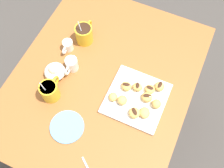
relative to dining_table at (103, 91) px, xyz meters
The scene contains 25 objects.
ground_plane 0.62m from the dining_table, ahead, with size 8.00×8.00×0.00m, color #423D38.
dining_table is the anchor object (origin of this frame).
pastry_plate_square 0.24m from the dining_table, 98.42° to the right, with size 0.27×0.27×0.02m, color silver.
coffee_mug_mustard_left 0.31m from the dining_table, 133.20° to the left, with size 0.12×0.08×0.15m.
coffee_mug_mustard_right 0.32m from the dining_table, 45.96° to the left, with size 0.13×0.09×0.15m.
cream_pitcher_white 0.24m from the dining_table, 91.03° to the left, with size 0.10×0.06×0.07m.
ice_cream_bowl 0.28m from the dining_table, 106.97° to the left, with size 0.10×0.10×0.08m.
chocolate_sauce_pitcher 0.30m from the dining_table, 68.56° to the left, with size 0.09×0.05×0.06m.
saucer_sky_left 0.32m from the dining_table, behind, with size 0.15×0.15×0.01m, color #66A8DB.
beignet_0 0.20m from the dining_table, 129.62° to the right, with size 0.04×0.04×0.03m, color #DBA351.
beignet_1 0.29m from the dining_table, 93.43° to the right, with size 0.05×0.05×0.04m, color #DBA351.
chocolate_drizzle_1 0.30m from the dining_table, 93.43° to the right, with size 0.04×0.02×0.01m, color #381E11.
beignet_2 0.24m from the dining_table, 84.23° to the right, with size 0.04×0.05×0.03m, color #DBA351.
chocolate_drizzle_2 0.25m from the dining_table, 84.23° to the right, with size 0.03×0.02×0.01m, color #381E11.
beignet_3 0.29m from the dining_table, 117.27° to the right, with size 0.05×0.05×0.03m, color #DBA351.
chocolate_drizzle_3 0.30m from the dining_table, 117.27° to the right, with size 0.04×0.02×0.01m, color #381E11.
beignet_4 0.32m from the dining_table, 76.97° to the right, with size 0.05×0.05×0.04m, color #DBA351.
chocolate_drizzle_4 0.33m from the dining_table, 76.97° to the right, with size 0.03×0.02×0.01m, color #381E11.
beignet_5 0.31m from the dining_table, 109.18° to the right, with size 0.05×0.05×0.03m, color #DBA351.
beignet_6 0.33m from the dining_table, 95.51° to the right, with size 0.04×0.04×0.04m, color #DBA351.
beignet_7 0.29m from the dining_table, 82.37° to the right, with size 0.05×0.05×0.03m, color #DBA351.
chocolate_drizzle_7 0.30m from the dining_table, 82.37° to the right, with size 0.03×0.02×0.01m, color #381E11.
beignet_8 0.21m from the dining_table, 91.97° to the right, with size 0.05×0.05×0.03m, color #DBA351.
chocolate_drizzle_8 0.22m from the dining_table, 91.97° to the right, with size 0.04×0.02×0.01m, color #381E11.
beignet_9 0.23m from the dining_table, 118.54° to the right, with size 0.05×0.05×0.04m, color #DBA351.
Camera 1 is at (-0.53, -0.29, 1.93)m, focal length 43.43 mm.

